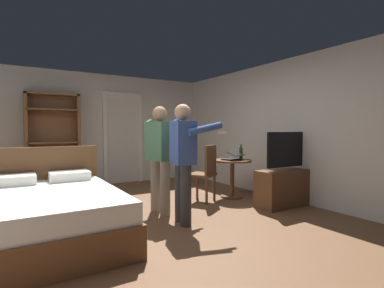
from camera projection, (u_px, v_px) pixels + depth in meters
name	position (u px, v px, depth m)	size (l,w,h in m)	color
ground_plane	(164.00, 220.00, 4.09)	(6.91, 6.91, 0.00)	brown
wall_back	(102.00, 130.00, 6.75)	(5.08, 0.12, 2.52)	beige
wall_right	(287.00, 130.00, 5.33)	(0.12, 6.52, 2.52)	beige
doorway_frame	(123.00, 131.00, 6.93)	(0.93, 0.08, 2.13)	white
bed	(48.00, 214.00, 3.32)	(1.49, 1.99, 1.02)	brown
bookshelf	(53.00, 139.00, 6.02)	(1.03, 0.32, 2.00)	brown
tv_flatscreen	(288.00, 183.00, 4.89)	(1.18, 0.40, 1.22)	brown
side_table	(232.00, 172.00, 5.46)	(0.71, 0.71, 0.70)	brown
laptop	(233.00, 157.00, 5.40)	(0.39, 0.39, 0.16)	black
bottle_on_table	(241.00, 153.00, 5.45)	(0.06, 0.06, 0.29)	#2C4415
wooden_chair	(206.00, 171.00, 5.12)	(0.58, 0.58, 0.99)	brown
person_blue_shirt	(184.00, 156.00, 3.91)	(0.63, 0.62, 1.60)	#333338
person_striped_shirt	(161.00, 151.00, 4.40)	(0.72, 0.65, 1.61)	gray
suitcase_dark	(55.00, 185.00, 5.63)	(0.50, 0.35, 0.39)	#1E2D38
suitcase_small	(80.00, 188.00, 5.32)	(0.56, 0.39, 0.42)	black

